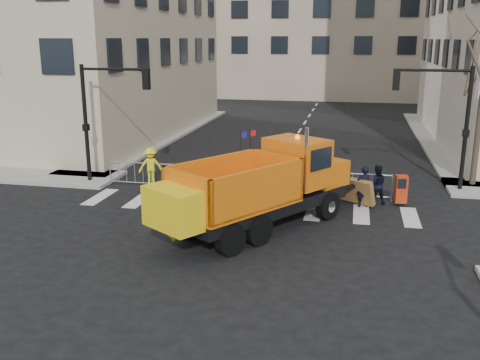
% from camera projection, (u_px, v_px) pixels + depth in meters
% --- Properties ---
extents(ground, '(120.00, 120.00, 0.00)m').
position_uv_depth(ground, '(216.00, 261.00, 16.07)').
color(ground, black).
rests_on(ground, ground).
extents(sidewalk_back, '(64.00, 5.00, 0.15)m').
position_uv_depth(sidewalk_back, '(264.00, 185.00, 24.08)').
color(sidewalk_back, gray).
rests_on(sidewalk_back, ground).
extents(traffic_light_left, '(0.18, 0.18, 5.40)m').
position_uv_depth(traffic_light_left, '(86.00, 125.00, 24.10)').
color(traffic_light_left, black).
rests_on(traffic_light_left, ground).
extents(traffic_light_right, '(0.18, 0.18, 5.40)m').
position_uv_depth(traffic_light_right, '(466.00, 131.00, 22.62)').
color(traffic_light_right, black).
rests_on(traffic_light_right, ground).
extents(crowd_barriers, '(12.60, 0.60, 1.10)m').
position_uv_depth(crowd_barriers, '(243.00, 179.00, 23.26)').
color(crowd_barriers, '#9EA0A5').
rests_on(crowd_barriers, ground).
extents(plow_truck, '(7.19, 9.06, 3.59)m').
position_uv_depth(plow_truck, '(258.00, 186.00, 18.31)').
color(plow_truck, black).
rests_on(plow_truck, ground).
extents(cop_a, '(0.72, 0.65, 1.66)m').
position_uv_depth(cop_a, '(364.00, 187.00, 21.07)').
color(cop_a, black).
rests_on(cop_a, ground).
extents(cop_b, '(0.85, 0.70, 1.61)m').
position_uv_depth(cop_b, '(377.00, 184.00, 21.49)').
color(cop_b, black).
rests_on(cop_b, ground).
extents(cop_c, '(1.21, 1.10, 1.98)m').
position_uv_depth(cop_c, '(317.00, 180.00, 21.49)').
color(cop_c, black).
rests_on(cop_c, ground).
extents(worker, '(1.22, 0.96, 1.66)m').
position_uv_depth(worker, '(151.00, 166.00, 23.85)').
color(worker, yellow).
rests_on(worker, sidewalk_back).
extents(newspaper_box, '(0.50, 0.46, 1.10)m').
position_uv_depth(newspaper_box, '(401.00, 189.00, 21.22)').
color(newspaper_box, '#BB2D0E').
rests_on(newspaper_box, sidewalk_back).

